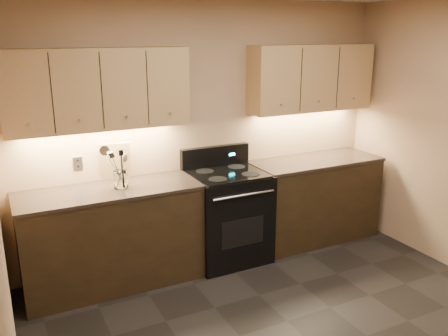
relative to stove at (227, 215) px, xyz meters
The scene contains 14 objects.
wall_back 0.88m from the stove, 104.10° to the left, with size 4.00×0.04×2.60m, color tan.
wall_left 2.80m from the stove, 141.05° to the right, with size 0.04×4.00×2.60m, color tan.
counter_left 1.18m from the stove, behind, with size 1.62×0.62×0.93m.
counter_right 1.10m from the stove, ahead, with size 1.46×0.62×0.93m.
stove is the anchor object (origin of this frame).
upper_cab_left 1.78m from the stove, behind, with size 1.60×0.30×0.70m, color tan.
upper_cab_right 1.73m from the stove, ahead, with size 1.44×0.30×0.70m, color tan.
outlet_plate 1.55m from the stove, 167.24° to the left, with size 0.09×0.01×0.12m, color #B2B5BA.
utensil_crock 1.19m from the stove, behind, with size 0.14×0.14×0.16m.
cutting_board 1.25m from the stove, 164.88° to the left, with size 0.28×0.02×0.36m, color tan.
wooden_spoon 1.27m from the stove, behind, with size 0.06×0.06×0.30m, color tan, non-canonical shape.
black_turner 1.24m from the stove, behind, with size 0.08×0.08×0.34m, color black, non-canonical shape.
steel_spatula 1.23m from the stove, behind, with size 0.08×0.08×0.36m, color silver, non-canonical shape.
steel_skimmer 1.23m from the stove, behind, with size 0.09×0.09×0.39m, color silver, non-canonical shape.
Camera 1 is at (-1.98, -2.34, 2.28)m, focal length 38.00 mm.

